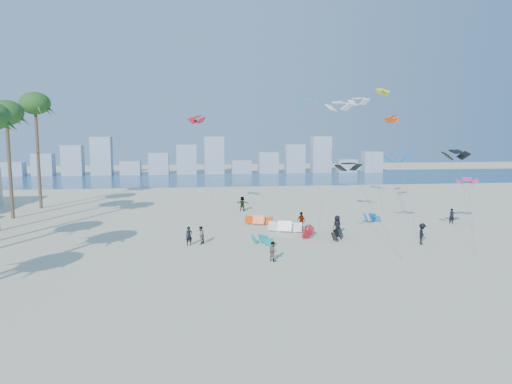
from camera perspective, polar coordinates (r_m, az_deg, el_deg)
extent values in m
plane|color=beige|center=(29.80, -2.09, -12.81)|extent=(220.00, 220.00, 0.00)
plane|color=navy|center=(100.40, -5.54, 1.63)|extent=(220.00, 220.00, 0.00)
imported|color=black|center=(43.43, -7.91, -5.16)|extent=(0.71, 0.57, 1.70)
imported|color=gray|center=(38.18, 1.98, -6.99)|extent=(0.92, 0.96, 1.56)
imported|color=black|center=(47.85, 9.57, -3.88)|extent=(1.11, 0.97, 1.92)
imported|color=gray|center=(49.34, 5.35, -3.45)|extent=(0.98, 1.21, 1.92)
imported|color=black|center=(45.85, 19.02, -4.70)|extent=(1.28, 1.42, 1.92)
imported|color=gray|center=(60.71, -1.62, -1.38)|extent=(1.77, 1.17, 1.83)
imported|color=black|center=(56.80, 22.12, -2.65)|extent=(0.64, 0.44, 1.67)
imported|color=gray|center=(43.83, -6.55, -5.08)|extent=(0.92, 0.98, 1.61)
cylinder|color=#595959|center=(40.94, 13.79, -2.07)|extent=(3.00, 5.15, 7.36)
cylinder|color=#595959|center=(46.79, 8.55, 2.63)|extent=(2.96, 3.45, 12.82)
cylinder|color=#595959|center=(46.95, 17.55, -0.71)|extent=(0.25, 5.25, 7.81)
cylinder|color=#595959|center=(56.97, -5.98, 2.97)|extent=(2.06, 3.63, 11.67)
cylinder|color=#595959|center=(60.35, 15.89, 4.54)|extent=(2.19, 2.18, 14.96)
cylinder|color=#595959|center=(54.58, 24.01, -1.38)|extent=(0.81, 3.14, 5.01)
cylinder|color=#595959|center=(63.61, 7.00, 4.59)|extent=(0.86, 5.37, 14.23)
cylinder|color=#595959|center=(60.52, 16.48, 3.00)|extent=(1.20, 2.45, 11.74)
cylinder|color=#595959|center=(44.11, 23.60, -1.15)|extent=(0.18, 3.71, 8.36)
cylinder|color=#595959|center=(62.19, 13.40, 4.31)|extent=(2.17, 4.07, 14.10)
cylinder|color=brown|center=(61.80, -27.09, 2.73)|extent=(0.40, 0.40, 12.07)
ellipsoid|color=#214F1C|center=(61.67, -27.43, 8.32)|extent=(3.80, 3.80, 2.85)
cylinder|color=brown|center=(68.06, -24.34, 3.84)|extent=(0.40, 0.40, 13.46)
ellipsoid|color=#214F1C|center=(68.03, -24.65, 9.51)|extent=(3.80, 3.80, 2.85)
cube|color=#9EADBF|center=(117.13, -26.70, 2.44)|extent=(4.40, 3.00, 3.00)
cube|color=#9EADBF|center=(115.11, -23.82, 2.98)|extent=(4.40, 3.00, 4.80)
cube|color=#9EADBF|center=(113.41, -20.84, 3.52)|extent=(4.40, 3.00, 6.60)
cube|color=#9EADBF|center=(112.02, -17.78, 4.07)|extent=(4.40, 3.00, 8.40)
cube|color=#9EADBF|center=(111.20, -14.58, 2.77)|extent=(4.40, 3.00, 3.00)
cube|color=#9EADBF|center=(110.47, -11.40, 3.31)|extent=(4.40, 3.00, 4.80)
cube|color=#9EADBF|center=(110.10, -8.19, 3.83)|extent=(4.40, 3.00, 6.60)
cube|color=#9EADBF|center=(110.08, -4.96, 4.35)|extent=(4.40, 3.00, 8.40)
cube|color=#9EADBF|center=(110.64, -1.73, 2.99)|extent=(4.40, 3.00, 3.00)
cube|color=#9EADBF|center=(111.30, 1.45, 3.48)|extent=(4.40, 3.00, 4.80)
cube|color=#9EADBF|center=(112.30, 4.59, 3.96)|extent=(4.40, 3.00, 6.60)
cube|color=#9EADBF|center=(113.64, 7.67, 4.41)|extent=(4.40, 3.00, 8.40)
cube|color=#9EADBF|center=(115.53, 10.63, 3.06)|extent=(4.40, 3.00, 3.00)
cube|color=#9EADBF|center=(117.48, 13.53, 3.49)|extent=(4.40, 3.00, 4.80)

